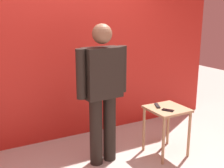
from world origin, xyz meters
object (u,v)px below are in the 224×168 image
object	(u,v)px
cell_phone	(168,110)
standing_person	(102,88)
tv_remote	(157,106)
side_table	(167,116)

from	to	relation	value
cell_phone	standing_person	bearing A→B (deg)	126.15
cell_phone	tv_remote	size ratio (longest dim) A/B	0.85
side_table	cell_phone	distance (m)	0.16
standing_person	side_table	distance (m)	0.94
standing_person	tv_remote	bearing A→B (deg)	-8.09
standing_person	tv_remote	size ratio (longest dim) A/B	9.92
standing_person	cell_phone	xyz separation A→B (m)	(0.75, -0.29, -0.31)
side_table	cell_phone	bearing A→B (deg)	-124.72
tv_remote	standing_person	bearing A→B (deg)	-163.67
side_table	cell_phone	size ratio (longest dim) A/B	4.38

